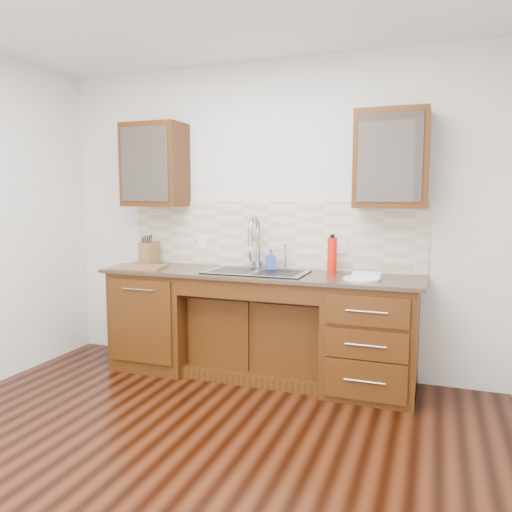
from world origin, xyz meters
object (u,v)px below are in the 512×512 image
(knife_block, at_px, (149,253))
(water_bottle, at_px, (332,256))
(soap_bottle, at_px, (271,260))
(cutting_board, at_px, (139,267))
(plate, at_px, (361,279))

(knife_block, bearing_deg, water_bottle, 4.22)
(soap_bottle, bearing_deg, cutting_board, 169.12)
(soap_bottle, relative_size, plate, 0.65)
(plate, bearing_deg, soap_bottle, 163.36)
(plate, bearing_deg, cutting_board, -179.00)
(knife_block, height_order, cutting_board, knife_block)
(plate, xyz_separation_m, cutting_board, (-1.95, -0.03, 0.00))
(soap_bottle, xyz_separation_m, knife_block, (-1.20, -0.01, 0.01))
(cutting_board, bearing_deg, knife_block, 101.82)
(water_bottle, height_order, cutting_board, water_bottle)
(water_bottle, xyz_separation_m, plate, (0.28, -0.25, -0.14))
(knife_block, bearing_deg, plate, -3.16)
(soap_bottle, relative_size, knife_block, 0.88)
(soap_bottle, height_order, plate, soap_bottle)
(water_bottle, distance_m, cutting_board, 1.70)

